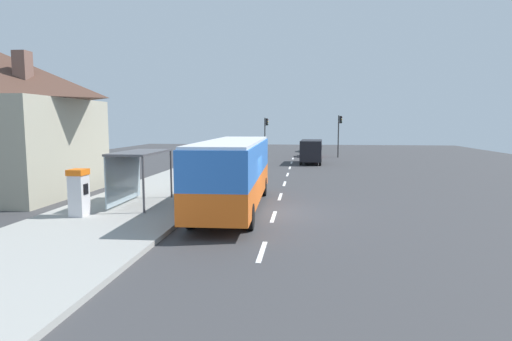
{
  "coord_description": "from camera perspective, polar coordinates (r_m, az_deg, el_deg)",
  "views": [
    {
      "loc": [
        1.53,
        -18.88,
        4.01
      ],
      "look_at": [
        -1.0,
        3.34,
        1.5
      ],
      "focal_mm": 29.92,
      "sensor_mm": 36.0,
      "label": 1
    }
  ],
  "objects": [
    {
      "name": "recycling_bin_blue",
      "position": [
        22.76,
        -8.17,
        -2.14
      ],
      "size": [
        0.52,
        0.52,
        0.95
      ],
      "primitive_type": "cylinder",
      "color": "blue",
      "rests_on": "sidewalk_platform"
    },
    {
      "name": "recycling_bin_yellow",
      "position": [
        24.1,
        -7.33,
        -1.65
      ],
      "size": [
        0.52,
        0.52,
        0.95
      ],
      "primitive_type": "cylinder",
      "color": "yellow",
      "rests_on": "sidewalk_platform"
    },
    {
      "name": "sedan_far",
      "position": [
        60.14,
        7.24,
        3.29
      ],
      "size": [
        1.93,
        4.45,
        1.52
      ],
      "color": "#195933",
      "rests_on": "ground"
    },
    {
      "name": "sidewalk_platform",
      "position": [
        22.68,
        -14.11,
        -3.75
      ],
      "size": [
        6.2,
        30.0,
        0.18
      ],
      "primitive_type": "cube",
      "color": "#999993",
      "rests_on": "ground"
    },
    {
      "name": "lane_stripe_seg_2",
      "position": [
        23.26,
        3.25,
        -3.52
      ],
      "size": [
        0.16,
        2.2,
        0.01
      ],
      "primitive_type": "cube",
      "color": "silver",
      "rests_on": "ground"
    },
    {
      "name": "ticket_machine",
      "position": [
        19.0,
        -22.6,
        -2.69
      ],
      "size": [
        0.66,
        0.76,
        1.94
      ],
      "color": "silver",
      "rests_on": "sidewalk_platform"
    },
    {
      "name": "lane_stripe_seg_7",
      "position": [
        48.07,
        4.95,
        1.6
      ],
      "size": [
        0.16,
        2.2,
        0.01
      ],
      "primitive_type": "cube",
      "color": "silver",
      "rests_on": "ground"
    },
    {
      "name": "lane_stripe_seg_4",
      "position": [
        33.15,
        4.24,
        -0.55
      ],
      "size": [
        0.16,
        2.2,
        0.01
      ],
      "primitive_type": "cube",
      "color": "silver",
      "rests_on": "ground"
    },
    {
      "name": "bus_shelter",
      "position": [
        20.82,
        -15.97,
        0.88
      ],
      "size": [
        1.8,
        4.0,
        2.5
      ],
      "color": "#4C4C51",
      "rests_on": "sidewalk_platform"
    },
    {
      "name": "lane_stripe_seg_3",
      "position": [
        28.2,
        3.83,
        -1.77
      ],
      "size": [
        0.16,
        2.2,
        0.01
      ],
      "primitive_type": "cube",
      "color": "silver",
      "rests_on": "ground"
    },
    {
      "name": "bus",
      "position": [
        19.63,
        -3.05,
        0.05
      ],
      "size": [
        2.8,
        11.07,
        3.21
      ],
      "color": "orange",
      "rests_on": "ground"
    },
    {
      "name": "lane_stripe_seg_5",
      "position": [
        38.11,
        4.54,
        0.36
      ],
      "size": [
        0.16,
        2.2,
        0.01
      ],
      "primitive_type": "cube",
      "color": "silver",
      "rests_on": "ground"
    },
    {
      "name": "lane_stripe_seg_0",
      "position": [
        13.55,
        0.79,
        -10.79
      ],
      "size": [
        0.16,
        2.2,
        0.01
      ],
      "primitive_type": "cube",
      "color": "silver",
      "rests_on": "ground"
    },
    {
      "name": "lane_stripe_seg_6",
      "position": [
        43.09,
        4.77,
        1.05
      ],
      "size": [
        0.16,
        2.2,
        0.01
      ],
      "primitive_type": "cube",
      "color": "silver",
      "rests_on": "ground"
    },
    {
      "name": "recycling_bin_orange",
      "position": [
        23.43,
        -7.74,
        -1.89
      ],
      "size": [
        0.52,
        0.52,
        0.95
      ],
      "primitive_type": "cylinder",
      "color": "orange",
      "rests_on": "sidewalk_platform"
    },
    {
      "name": "lane_stripe_seg_1",
      "position": [
        18.37,
        2.35,
        -6.19
      ],
      "size": [
        0.16,
        2.2,
        0.01
      ],
      "primitive_type": "cube",
      "color": "silver",
      "rests_on": "ground"
    },
    {
      "name": "traffic_light_far_side",
      "position": [
        51.1,
        1.31,
        5.36
      ],
      "size": [
        0.49,
        0.28,
        4.6
      ],
      "color": "#2D2D2D",
      "rests_on": "ground"
    },
    {
      "name": "ground_plane",
      "position": [
        33.16,
        3.81,
        -0.59
      ],
      "size": [
        56.0,
        92.0,
        0.04
      ],
      "primitive_type": "cube",
      "color": "#38383A"
    },
    {
      "name": "traffic_light_near_side",
      "position": [
        50.25,
        11.08,
        5.41
      ],
      "size": [
        0.49,
        0.28,
        4.86
      ],
      "color": "#2D2D2D",
      "rests_on": "ground"
    },
    {
      "name": "white_van",
      "position": [
        42.38,
        7.4,
        2.74
      ],
      "size": [
        2.24,
        5.29,
        2.3
      ],
      "color": "black",
      "rests_on": "ground"
    },
    {
      "name": "sedan_near",
      "position": [
        51.3,
        7.36,
        2.76
      ],
      "size": [
        1.88,
        4.42,
        1.52
      ],
      "color": "#A51919",
      "rests_on": "ground"
    }
  ]
}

